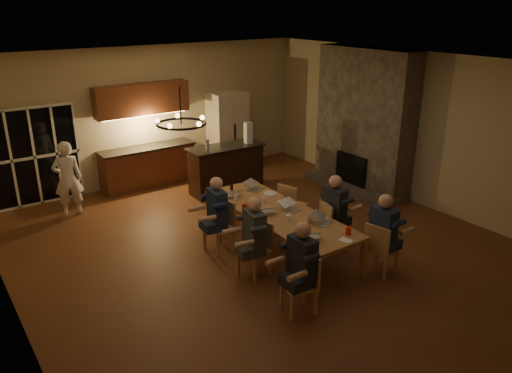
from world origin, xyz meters
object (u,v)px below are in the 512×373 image
at_px(mug_mid, 264,199).
at_px(bar_blender, 248,133).
at_px(chair_left_far, 219,227).
at_px(laptop_f, 256,184).
at_px(refrigerator, 228,131).
at_px(chair_right_far, 293,205).
at_px(laptop_c, 265,206).
at_px(person_left_near, 302,268).
at_px(plate_left, 303,236).
at_px(laptop_d, 291,205).
at_px(standing_person, 68,179).
at_px(redcup_near, 348,231).
at_px(bar_island, 226,169).
at_px(can_silver, 309,220).
at_px(redcup_mid, 245,207).
at_px(plate_near, 320,218).
at_px(person_left_far, 217,215).
at_px(mug_front, 288,218).
at_px(chair_left_near, 299,284).
at_px(bar_bottle, 207,145).
at_px(dining_table, 279,232).
at_px(chair_right_near, 382,248).
at_px(laptop_a, 308,231).
at_px(person_right_mid, 334,213).
at_px(person_right_near, 382,235).
at_px(chair_right_mid, 336,226).
at_px(chandelier, 181,124).
at_px(plate_far, 270,194).
at_px(laptop_b, 324,217).
at_px(can_right, 285,198).
at_px(chair_left_mid, 254,250).
at_px(laptop_e, 231,190).
at_px(mug_back, 236,198).
at_px(can_cola, 232,187).
at_px(person_left_mid, 254,239).

xyz_separation_m(mug_mid, bar_blender, (1.33, 2.42, 0.52)).
height_order(chair_left_far, laptop_f, laptop_f).
height_order(refrigerator, bar_blender, refrigerator).
bearing_deg(chair_right_far, laptop_c, 100.80).
distance_m(person_left_near, plate_left, 0.85).
bearing_deg(chair_left_far, laptop_d, 45.78).
xyz_separation_m(standing_person, redcup_near, (2.83, -5.05, 0.03)).
relative_size(bar_island, can_silver, 14.52).
distance_m(redcup_mid, plate_near, 1.30).
distance_m(person_left_far, laptop_f, 1.26).
relative_size(mug_front, mug_mid, 1.00).
bearing_deg(chair_left_near, bar_bottle, -179.73).
bearing_deg(dining_table, chair_left_far, 142.42).
bearing_deg(chair_right_near, laptop_a, 53.88).
bearing_deg(chair_right_far, laptop_a, 130.58).
bearing_deg(person_left_near, person_right_mid, 124.33).
height_order(person_right_near, laptop_a, person_right_near).
height_order(chair_right_near, person_right_near, person_right_near).
relative_size(chair_right_near, standing_person, 0.57).
xyz_separation_m(chair_left_far, redcup_mid, (0.38, -0.26, 0.37)).
relative_size(laptop_a, bar_blender, 0.66).
distance_m(chair_left_far, chair_right_mid, 2.05).
bearing_deg(chandelier, dining_table, 20.89).
relative_size(mug_mid, plate_far, 0.38).
height_order(can_silver, plate_far, can_silver).
bearing_deg(plate_far, laptop_b, -92.89).
relative_size(mug_mid, can_silver, 0.83).
bearing_deg(person_right_near, bar_island, 0.77).
xyz_separation_m(chair_left_far, can_right, (1.21, -0.32, 0.37)).
height_order(bar_island, laptop_a, bar_island).
distance_m(chair_left_near, plate_near, 1.62).
xyz_separation_m(chandelier, redcup_mid, (1.72, 1.21, -1.94)).
bearing_deg(person_left_far, laptop_f, 120.28).
xyz_separation_m(chair_left_mid, chair_left_far, (-0.01, 1.06, 0.00)).
xyz_separation_m(chair_right_far, laptop_f, (-0.59, 0.41, 0.42)).
distance_m(laptop_e, can_right, 1.03).
bearing_deg(can_right, chair_left_mid, -148.29).
bearing_deg(bar_island, laptop_e, -117.50).
height_order(chair_right_far, laptop_c, laptop_c).
xyz_separation_m(chair_left_near, plate_far, (1.26, 2.35, 0.31)).
distance_m(redcup_near, plate_near, 0.70).
bearing_deg(mug_back, chair_left_mid, -111.21).
bearing_deg(plate_near, laptop_c, 128.36).
bearing_deg(mug_front, bar_bottle, 82.79).
relative_size(chair_left_far, standing_person, 0.57).
distance_m(laptop_d, can_cola, 1.47).
relative_size(person_left_mid, mug_front, 13.80).
height_order(laptop_b, can_right, laptop_b).
distance_m(dining_table, chandelier, 3.33).
height_order(laptop_d, mug_mid, laptop_d).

